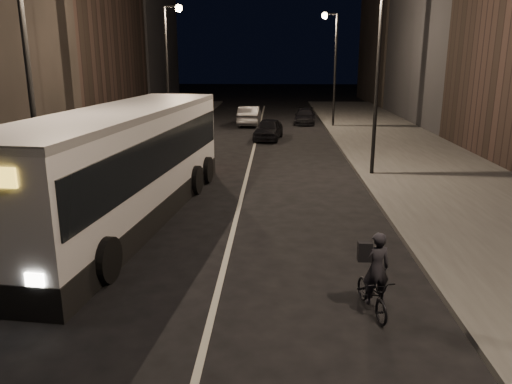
# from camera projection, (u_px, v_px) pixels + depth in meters

# --- Properties ---
(ground) EXTENTS (180.00, 180.00, 0.00)m
(ground) POSITION_uv_depth(u_px,v_px,m) (216.00, 300.00, 11.03)
(ground) COLOR black
(ground) RESTS_ON ground
(sidewalk_right) EXTENTS (7.00, 70.00, 0.16)m
(sidewalk_right) POSITION_uv_depth(u_px,v_px,m) (424.00, 166.00, 24.18)
(sidewalk_right) COLOR #393937
(sidewalk_right) RESTS_ON ground
(sidewalk_left) EXTENTS (7.00, 70.00, 0.16)m
(sidewalk_left) POSITION_uv_depth(u_px,v_px,m) (79.00, 163.00, 24.84)
(sidewalk_left) COLOR #393937
(sidewalk_left) RESTS_ON ground
(streetlight_right_mid) EXTENTS (1.20, 0.44, 8.12)m
(streetlight_right_mid) POSITION_uv_depth(u_px,v_px,m) (373.00, 53.00, 20.98)
(streetlight_right_mid) COLOR black
(streetlight_right_mid) RESTS_ON sidewalk_right
(streetlight_right_far) EXTENTS (1.20, 0.44, 8.12)m
(streetlight_right_far) POSITION_uv_depth(u_px,v_px,m) (332.00, 54.00, 36.41)
(streetlight_right_far) COLOR black
(streetlight_right_far) RESTS_ON sidewalk_right
(streetlight_left_near) EXTENTS (1.20, 0.44, 8.12)m
(streetlight_left_near) POSITION_uv_depth(u_px,v_px,m) (36.00, 51.00, 13.69)
(streetlight_left_near) COLOR black
(streetlight_left_near) RESTS_ON sidewalk_left
(streetlight_left_far) EXTENTS (1.20, 0.44, 8.12)m
(streetlight_left_far) POSITION_uv_depth(u_px,v_px,m) (170.00, 54.00, 31.04)
(streetlight_left_far) COLOR black
(streetlight_left_far) RESTS_ON sidewalk_left
(city_bus) EXTENTS (4.28, 13.61, 3.61)m
(city_bus) POSITION_uv_depth(u_px,v_px,m) (124.00, 160.00, 16.10)
(city_bus) COLOR silver
(city_bus) RESTS_ON ground
(cyclist_on_bicycle) EXTENTS (0.86, 1.68, 1.85)m
(cyclist_on_bicycle) POSITION_uv_depth(u_px,v_px,m) (374.00, 286.00, 10.31)
(cyclist_on_bicycle) COLOR black
(cyclist_on_bicycle) RESTS_ON ground
(car_near) EXTENTS (2.10, 4.09, 1.33)m
(car_near) POSITION_uv_depth(u_px,v_px,m) (268.00, 129.00, 32.24)
(car_near) COLOR black
(car_near) RESTS_ON ground
(car_mid) EXTENTS (1.69, 4.59, 1.50)m
(car_mid) POSITION_uv_depth(u_px,v_px,m) (249.00, 116.00, 38.99)
(car_mid) COLOR #3C3D3F
(car_mid) RESTS_ON ground
(car_far) EXTENTS (1.88, 4.07, 1.15)m
(car_far) POSITION_uv_depth(u_px,v_px,m) (305.00, 116.00, 39.90)
(car_far) COLOR black
(car_far) RESTS_ON ground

